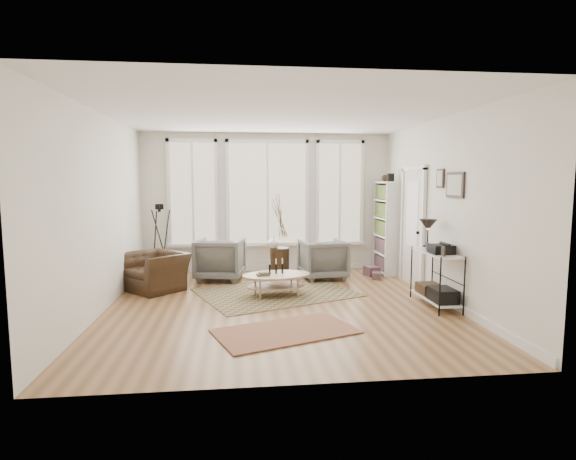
{
  "coord_description": "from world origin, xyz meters",
  "views": [
    {
      "loc": [
        -0.61,
        -6.75,
        1.91
      ],
      "look_at": [
        0.2,
        0.6,
        1.1
      ],
      "focal_mm": 28.0,
      "sensor_mm": 36.0,
      "label": 1
    }
  ],
  "objects": [
    {
      "name": "accent_chair",
      "position": [
        -2.09,
        1.22,
        0.33
      ],
      "size": [
        1.34,
        1.34,
        0.66
      ],
      "primitive_type": "imported",
      "rotation": [
        0.0,
        0.0,
        -0.78
      ],
      "color": "#332114",
      "rests_on": "ground"
    },
    {
      "name": "armchair_left",
      "position": [
        -0.98,
        1.92,
        0.41
      ],
      "size": [
        1.01,
        1.03,
        0.81
      ],
      "primitive_type": "imported",
      "rotation": [
        0.0,
        0.0,
        2.96
      ],
      "color": "slate",
      "rests_on": "ground"
    },
    {
      "name": "bookcase",
      "position": [
        2.44,
        2.23,
        0.96
      ],
      "size": [
        0.31,
        0.85,
        2.06
      ],
      "color": "white",
      "rests_on": "ground"
    },
    {
      "name": "room",
      "position": [
        0.02,
        0.03,
        1.43
      ],
      "size": [
        5.5,
        5.54,
        2.9
      ],
      "color": "#9C6F46",
      "rests_on": "ground"
    },
    {
      "name": "coffee_table",
      "position": [
        -0.01,
        0.57,
        0.28
      ],
      "size": [
        1.26,
        0.92,
        0.53
      ],
      "color": "tan",
      "rests_on": "ground"
    },
    {
      "name": "armchair_right",
      "position": [
        1.02,
        1.8,
        0.39
      ],
      "size": [
        0.92,
        0.94,
        0.78
      ],
      "primitive_type": "imported",
      "rotation": [
        0.0,
        0.0,
        3.26
      ],
      "color": "slate",
      "rests_on": "ground"
    },
    {
      "name": "book_stack_near",
      "position": [
        2.05,
        1.95,
        0.09
      ],
      "size": [
        0.3,
        0.34,
        0.19
      ],
      "primitive_type": "cube",
      "rotation": [
        0.0,
        0.0,
        0.25
      ],
      "color": "brown",
      "rests_on": "ground"
    },
    {
      "name": "bay_window",
      "position": [
        0.0,
        2.71,
        1.61
      ],
      "size": [
        4.14,
        0.12,
        2.24
      ],
      "color": "tan",
      "rests_on": "ground"
    },
    {
      "name": "rug_main",
      "position": [
        0.01,
        0.76,
        0.01
      ],
      "size": [
        2.98,
        2.64,
        0.01
      ],
      "primitive_type": "cube",
      "rotation": [
        0.0,
        0.0,
        0.38
      ],
      "color": "brown",
      "rests_on": "ground"
    },
    {
      "name": "wall_art",
      "position": [
        2.58,
        -0.27,
        1.88
      ],
      "size": [
        0.04,
        0.88,
        0.44
      ],
      "color": "black",
      "rests_on": "ground"
    },
    {
      "name": "rug_runner",
      "position": [
        -0.04,
        -1.26,
        0.01
      ],
      "size": [
        1.96,
        1.5,
        0.01
      ],
      "primitive_type": "cube",
      "rotation": [
        0.0,
        0.0,
        0.35
      ],
      "color": "maroon",
      "rests_on": "ground"
    },
    {
      "name": "book_stack_far",
      "position": [
        2.05,
        1.61,
        0.07
      ],
      "size": [
        0.23,
        0.26,
        0.14
      ],
      "primitive_type": "cube",
      "rotation": [
        0.0,
        0.0,
        -0.35
      ],
      "color": "brown",
      "rests_on": "ground"
    },
    {
      "name": "side_table",
      "position": [
        0.2,
        2.09,
        0.78
      ],
      "size": [
        0.39,
        0.39,
        1.63
      ],
      "color": "#332114",
      "rests_on": "ground"
    },
    {
      "name": "vase",
      "position": [
        0.07,
        2.07,
        0.71
      ],
      "size": [
        0.25,
        0.25,
        0.26
      ],
      "primitive_type": "imported",
      "rotation": [
        0.0,
        0.0,
        -0.02
      ],
      "color": "silver",
      "rests_on": "side_table"
    },
    {
      "name": "low_shelf",
      "position": [
        2.38,
        -0.3,
        0.51
      ],
      "size": [
        0.38,
        1.08,
        1.3
      ],
      "color": "white",
      "rests_on": "ground"
    },
    {
      "name": "tripod_camera",
      "position": [
        -2.15,
        2.19,
        0.67
      ],
      "size": [
        0.52,
        0.52,
        1.46
      ],
      "color": "black",
      "rests_on": "ground"
    },
    {
      "name": "door",
      "position": [
        2.57,
        1.15,
        1.12
      ],
      "size": [
        0.09,
        1.06,
        2.22
      ],
      "color": "silver",
      "rests_on": "ground"
    }
  ]
}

